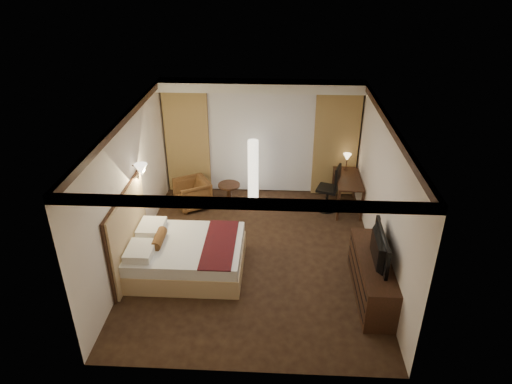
# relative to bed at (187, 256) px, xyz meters

# --- Properties ---
(floor) EXTENTS (4.50, 5.50, 0.01)m
(floor) POSITION_rel_bed_xyz_m (1.19, 0.51, -0.29)
(floor) COLOR black
(floor) RESTS_ON ground
(ceiling) EXTENTS (4.50, 5.50, 0.01)m
(ceiling) POSITION_rel_bed_xyz_m (1.19, 0.51, 2.41)
(ceiling) COLOR white
(ceiling) RESTS_ON back_wall
(back_wall) EXTENTS (4.50, 0.02, 2.70)m
(back_wall) POSITION_rel_bed_xyz_m (1.19, 3.26, 1.06)
(back_wall) COLOR silver
(back_wall) RESTS_ON floor
(left_wall) EXTENTS (0.02, 5.50, 2.70)m
(left_wall) POSITION_rel_bed_xyz_m (-1.06, 0.51, 1.06)
(left_wall) COLOR silver
(left_wall) RESTS_ON floor
(right_wall) EXTENTS (0.02, 5.50, 2.70)m
(right_wall) POSITION_rel_bed_xyz_m (3.44, 0.51, 1.06)
(right_wall) COLOR silver
(right_wall) RESTS_ON floor
(crown_molding) EXTENTS (4.50, 5.50, 0.12)m
(crown_molding) POSITION_rel_bed_xyz_m (1.19, 0.51, 2.35)
(crown_molding) COLOR black
(crown_molding) RESTS_ON ceiling
(soffit) EXTENTS (4.50, 0.50, 0.20)m
(soffit) POSITION_rel_bed_xyz_m (1.19, 3.01, 2.31)
(soffit) COLOR white
(soffit) RESTS_ON ceiling
(curtain_sheer) EXTENTS (2.48, 0.04, 2.45)m
(curtain_sheer) POSITION_rel_bed_xyz_m (1.19, 3.18, 0.96)
(curtain_sheer) COLOR silver
(curtain_sheer) RESTS_ON back_wall
(curtain_left_drape) EXTENTS (1.00, 0.14, 2.45)m
(curtain_left_drape) POSITION_rel_bed_xyz_m (-0.51, 3.12, 0.96)
(curtain_left_drape) COLOR tan
(curtain_left_drape) RESTS_ON back_wall
(curtain_right_drape) EXTENTS (1.00, 0.14, 2.45)m
(curtain_right_drape) POSITION_rel_bed_xyz_m (2.89, 3.12, 0.96)
(curtain_right_drape) COLOR tan
(curtain_right_drape) RESTS_ON back_wall
(wall_sconce) EXTENTS (0.24, 0.24, 0.24)m
(wall_sconce) POSITION_rel_bed_xyz_m (-0.90, 0.78, 1.33)
(wall_sconce) COLOR white
(wall_sconce) RESTS_ON left_wall
(bed) EXTENTS (2.00, 1.56, 0.58)m
(bed) POSITION_rel_bed_xyz_m (0.00, 0.00, 0.00)
(bed) COLOR white
(bed) RESTS_ON floor
(headboard) EXTENTS (0.12, 1.86, 1.50)m
(headboard) POSITION_rel_bed_xyz_m (-1.01, 0.00, 0.46)
(headboard) COLOR tan
(headboard) RESTS_ON floor
(armchair) EXTENTS (0.92, 0.94, 0.72)m
(armchair) POSITION_rel_bed_xyz_m (-0.31, 2.31, 0.07)
(armchair) COLOR #523318
(armchair) RESTS_ON floor
(side_table) EXTENTS (0.50, 0.50, 0.54)m
(side_table) POSITION_rel_bed_xyz_m (0.51, 2.39, -0.02)
(side_table) COLOR black
(side_table) RESTS_ON floor
(floor_lamp) EXTENTS (0.32, 0.32, 1.51)m
(floor_lamp) POSITION_rel_bed_xyz_m (1.04, 2.64, 0.46)
(floor_lamp) COLOR white
(floor_lamp) RESTS_ON floor
(desk) EXTENTS (0.55, 1.21, 0.75)m
(desk) POSITION_rel_bed_xyz_m (3.14, 2.43, 0.08)
(desk) COLOR black
(desk) RESTS_ON floor
(desk_lamp) EXTENTS (0.18, 0.18, 0.34)m
(desk_lamp) POSITION_rel_bed_xyz_m (3.14, 2.88, 0.63)
(desk_lamp) COLOR #FFD899
(desk_lamp) RESTS_ON desk
(office_chair) EXTENTS (0.66, 0.66, 1.08)m
(office_chair) POSITION_rel_bed_xyz_m (2.70, 2.38, 0.25)
(office_chair) COLOR black
(office_chair) RESTS_ON floor
(dresser) EXTENTS (0.50, 1.86, 0.72)m
(dresser) POSITION_rel_bed_xyz_m (3.19, -0.51, 0.07)
(dresser) COLOR black
(dresser) RESTS_ON floor
(television) EXTENTS (0.66, 1.11, 0.14)m
(television) POSITION_rel_bed_xyz_m (3.16, -0.51, 0.75)
(television) COLOR black
(television) RESTS_ON dresser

